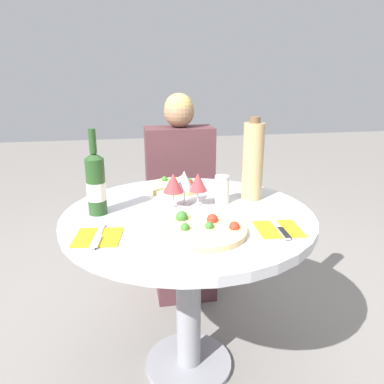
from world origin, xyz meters
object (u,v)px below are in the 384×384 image
at_px(seated_diner, 182,207).
at_px(tall_carafe, 253,161).
at_px(pizza_large, 202,230).
at_px(dining_table, 188,243).
at_px(wine_bottle, 96,184).
at_px(chair_behind_diner, 178,208).

relative_size(seated_diner, tall_carafe, 3.30).
relative_size(seated_diner, pizza_large, 3.77).
height_order(pizza_large, tall_carafe, tall_carafe).
xyz_separation_m(dining_table, pizza_large, (0.01, -0.20, 0.14)).
xyz_separation_m(wine_bottle, tall_carafe, (0.64, 0.07, 0.04)).
height_order(wine_bottle, tall_carafe, tall_carafe).
distance_m(dining_table, wine_bottle, 0.43).
bearing_deg(chair_behind_diner, tall_carafe, 107.07).
xyz_separation_m(pizza_large, tall_carafe, (0.28, 0.32, 0.15)).
relative_size(pizza_large, tall_carafe, 0.87).
relative_size(dining_table, chair_behind_diner, 1.06).
relative_size(chair_behind_diner, pizza_large, 3.03).
xyz_separation_m(dining_table, wine_bottle, (-0.34, 0.05, 0.25)).
height_order(dining_table, chair_behind_diner, chair_behind_diner).
relative_size(pizza_large, wine_bottle, 0.93).
relative_size(seated_diner, wine_bottle, 3.50).
xyz_separation_m(chair_behind_diner, seated_diner, (0.00, -0.14, 0.06)).
bearing_deg(pizza_large, tall_carafe, 48.44).
distance_m(dining_table, seated_diner, 0.70).
xyz_separation_m(seated_diner, tall_carafe, (0.22, -0.57, 0.40)).
xyz_separation_m(seated_diner, wine_bottle, (-0.42, -0.64, 0.36)).
distance_m(chair_behind_diner, wine_bottle, 0.98).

